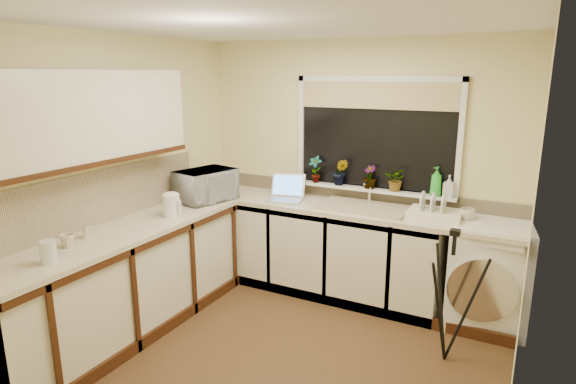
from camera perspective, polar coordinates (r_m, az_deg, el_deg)
The scene contains 34 objects.
floor at distance 3.97m, azimuth -0.58°, elevation -18.51°, with size 3.20×3.20×0.00m, color brown.
ceiling at distance 3.37m, azimuth -0.69°, elevation 19.39°, with size 3.20×3.20×0.00m, color white.
wall_back at distance 4.81m, azimuth 7.89°, elevation 2.94°, with size 3.20×3.20×0.00m, color beige.
wall_front at distance 2.34m, azimuth -18.65°, elevation -9.61°, with size 3.20×3.20×0.00m, color beige.
wall_left at distance 4.44m, azimuth -19.13°, elevation 1.38°, with size 3.00×3.00×0.00m, color beige.
wall_right at distance 3.08m, azimuth 26.63°, elevation -4.65°, with size 3.00×3.00×0.00m, color beige.
base_cabinet_back at distance 4.88m, azimuth 2.75°, elevation -6.50°, with size 2.55×0.60×0.86m, color silver.
base_cabinet_left at distance 4.27m, azimuth -18.41°, elevation -10.27°, with size 0.54×2.40×0.86m, color silver.
worktop_back at distance 4.62m, azimuth 6.47°, elevation -1.88°, with size 3.20×0.60×0.04m, color beige.
worktop_left at distance 4.12m, azimuth -18.89°, elevation -4.53°, with size 0.60×2.40×0.04m, color beige.
upper_cabinet at distance 3.94m, azimuth -22.94°, elevation 8.05°, with size 0.28×1.90×0.70m, color silver.
splashback_left at distance 4.26m, azimuth -21.82°, elevation -0.74°, with size 0.02×2.40×0.45m, color beige.
splashback_back at distance 4.85m, azimuth 7.74°, elevation -0.04°, with size 3.20×0.02×0.14m, color beige.
window_glass at distance 4.68m, azimuth 10.27°, elevation 6.58°, with size 1.50×0.02×1.00m, color black.
window_blind at distance 4.63m, azimuth 10.38°, elevation 11.16°, with size 1.50×0.02×0.25m, color tan.
windowsill at distance 4.72m, azimuth 9.80°, elevation 0.31°, with size 1.60×0.14×0.03m, color white.
sink at distance 4.54m, azimuth 8.83°, elevation -1.79°, with size 0.82×0.46×0.03m, color tan.
faucet at distance 4.68m, azimuth 9.60°, elevation 0.00°, with size 0.03×0.03×0.24m, color silver.
washing_machine at distance 4.53m, azimuth 22.38°, elevation -8.89°, with size 0.64×0.62×0.91m, color white.
laptop at distance 4.81m, azimuth -0.20°, elevation -0.13°, with size 0.41×0.42×0.24m.
kettle at distance 4.34m, azimuth -13.60°, elevation -1.58°, with size 0.15×0.15×0.20m, color white.
dish_rack at distance 4.38m, azimuth 16.93°, elevation -2.54°, with size 0.44×0.33×0.07m, color white.
tripod at distance 3.84m, azimuth 18.53°, elevation -11.61°, with size 0.50×0.50×1.04m, color black, non-canonical shape.
glass_jug at distance 3.58m, azimuth -26.45°, elevation -6.35°, with size 0.11×0.11×0.15m, color silver.
steel_jar at distance 4.00m, azimuth -22.61°, elevation -4.33°, with size 0.07×0.07×0.10m, color white.
microwave at distance 4.81m, azimuth -9.68°, elevation 0.78°, with size 0.55×0.37×0.31m, color silver.
plant_a at distance 4.86m, azimuth 3.24°, elevation 2.69°, with size 0.14×0.10×0.27m, color #999999.
plant_b at distance 4.76m, azimuth 6.22°, elevation 2.34°, with size 0.14×0.12×0.26m, color #999999.
plant_c at distance 4.68m, azimuth 9.61°, elevation 1.78°, with size 0.13×0.13×0.22m, color #999999.
plant_d at distance 4.62m, azimuth 12.66°, elevation 1.45°, with size 0.20×0.17×0.22m, color #999999.
soap_bottle_green at distance 4.53m, azimuth 17.09°, elevation 1.21°, with size 0.10×0.10×0.26m, color green.
soap_bottle_clear at distance 4.53m, azimuth 18.47°, elevation 0.68°, with size 0.09×0.09×0.20m, color #999999.
cup_back at distance 4.40m, azimuth 20.38°, elevation -2.48°, with size 0.13×0.13×0.10m, color beige.
cup_left at distance 3.85m, azimuth -24.63°, elevation -5.25°, with size 0.10×0.10×0.10m, color beige.
Camera 1 is at (1.59, -2.95, 2.13)m, focal length 30.13 mm.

